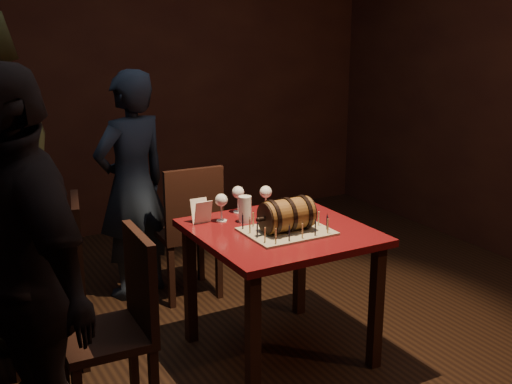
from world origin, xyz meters
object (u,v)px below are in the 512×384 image
(barrel_cake, at_px, (287,215))
(person_back, at_px, (132,186))
(pint_of_ale, at_px, (245,210))
(chair_left_front, at_px, (121,319))
(chair_left_rear, at_px, (61,272))
(wine_glass_right, at_px, (266,193))
(chair_back, at_px, (190,225))
(person_left_front, at_px, (24,284))
(wine_glass_mid, at_px, (238,193))
(wine_glass_left, at_px, (221,201))
(pub_table, at_px, (280,248))

(barrel_cake, distance_m, person_back, 1.33)
(pint_of_ale, bearing_deg, chair_left_front, -156.21)
(chair_left_rear, xyz_separation_m, person_back, (0.64, 0.66, 0.25))
(barrel_cake, height_order, wine_glass_right, barrel_cake)
(chair_back, height_order, person_left_front, person_left_front)
(wine_glass_right, relative_size, person_back, 0.10)
(wine_glass_right, relative_size, chair_back, 0.17)
(barrel_cake, height_order, chair_back, barrel_cake)
(wine_glass_mid, relative_size, chair_back, 0.17)
(wine_glass_right, distance_m, person_left_front, 1.62)
(chair_left_front, bearing_deg, wine_glass_mid, 31.53)
(barrel_cake, relative_size, wine_glass_left, 2.04)
(wine_glass_right, height_order, chair_left_front, chair_left_front)
(barrel_cake, xyz_separation_m, chair_left_front, (-0.96, -0.11, -0.33))
(person_back, bearing_deg, wine_glass_right, 102.43)
(person_back, bearing_deg, chair_left_rear, 28.20)
(wine_glass_mid, xyz_separation_m, chair_left_rear, (-1.01, 0.15, -0.34))
(chair_back, xyz_separation_m, chair_left_front, (-0.82, -1.11, 0.00))
(pub_table, height_order, barrel_cake, barrel_cake)
(person_back, bearing_deg, chair_back, 120.95)
(wine_glass_left, height_order, wine_glass_mid, same)
(chair_back, bearing_deg, chair_left_rear, -156.52)
(chair_left_rear, relative_size, person_back, 0.60)
(chair_left_rear, distance_m, person_back, 0.95)
(pub_table, distance_m, barrel_cake, 0.22)
(chair_back, relative_size, chair_left_rear, 1.00)
(wine_glass_left, height_order, pint_of_ale, wine_glass_left)
(pub_table, bearing_deg, pint_of_ale, 118.79)
(pint_of_ale, relative_size, chair_back, 0.16)
(wine_glass_left, xyz_separation_m, person_left_front, (-1.17, -0.64, -0.01))
(pub_table, height_order, chair_left_front, chair_left_front)
(wine_glass_right, bearing_deg, wine_glass_mid, 153.38)
(chair_back, bearing_deg, wine_glass_mid, -81.97)
(wine_glass_left, height_order, person_left_front, person_left_front)
(pint_of_ale, xyz_separation_m, person_left_front, (-1.28, -0.56, 0.04))
(wine_glass_left, bearing_deg, pint_of_ale, -34.47)
(barrel_cake, height_order, wine_glass_mid, barrel_cake)
(chair_left_front, distance_m, person_back, 1.48)
(wine_glass_left, height_order, chair_left_front, chair_left_front)
(chair_back, distance_m, chair_left_front, 1.38)
(chair_left_front, bearing_deg, chair_left_rear, 99.28)
(barrel_cake, relative_size, pint_of_ale, 2.18)
(chair_left_front, relative_size, person_left_front, 0.54)
(barrel_cake, height_order, chair_left_rear, barrel_cake)
(wine_glass_left, bearing_deg, chair_back, 83.02)
(barrel_cake, bearing_deg, chair_left_rear, 151.12)
(wine_glass_mid, xyz_separation_m, chair_left_front, (-0.90, -0.55, -0.34))
(barrel_cake, xyz_separation_m, person_back, (-0.44, 1.26, -0.08))
(pub_table, bearing_deg, chair_left_rear, 153.93)
(wine_glass_mid, bearing_deg, wine_glass_right, -26.62)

